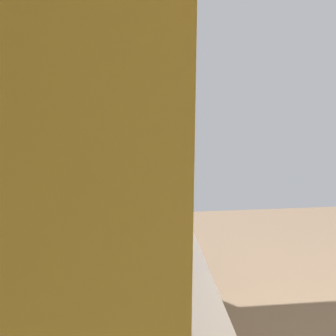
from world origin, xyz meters
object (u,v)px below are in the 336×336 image
(bowl, at_px, (143,218))
(microwave, at_px, (134,229))
(oven_range, at_px, (135,232))
(kettle, at_px, (152,310))

(bowl, bearing_deg, microwave, 172.69)
(oven_range, distance_m, bowl, 1.01)
(bowl, bearing_deg, oven_range, 3.22)
(microwave, bearing_deg, oven_range, -0.43)
(oven_range, relative_size, kettle, 5.87)
(microwave, distance_m, bowl, 0.49)
(microwave, height_order, kettle, microwave)
(microwave, relative_size, kettle, 2.51)
(microwave, bearing_deg, kettle, -173.69)
(oven_range, xyz_separation_m, kettle, (-1.91, -0.05, 0.51))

